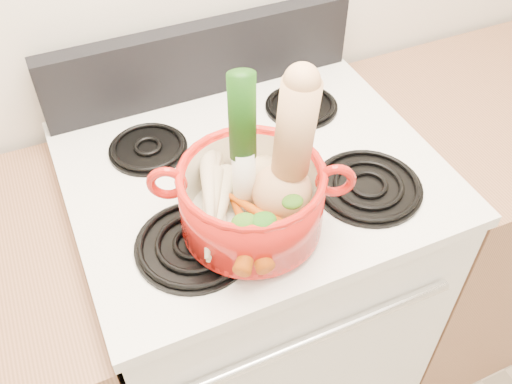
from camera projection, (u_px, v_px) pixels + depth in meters
name	position (u px, v px, depth m)	size (l,w,h in m)	color
stove_body	(253.00, 296.00, 1.58)	(0.76, 0.65, 0.92)	white
cooktop	(253.00, 171.00, 1.24)	(0.78, 0.67, 0.03)	silver
control_backsplash	(201.00, 60.00, 1.35)	(0.76, 0.05, 0.18)	black
oven_handle	(322.00, 335.00, 1.13)	(0.02, 0.02, 0.60)	silver
burner_front_left	(194.00, 244.00, 1.06)	(0.22, 0.22, 0.02)	black
burner_front_right	(368.00, 185.00, 1.17)	(0.22, 0.22, 0.02)	black
burner_back_left	(148.00, 147.00, 1.25)	(0.17, 0.17, 0.02)	black
burner_back_right	(301.00, 105.00, 1.36)	(0.17, 0.17, 0.02)	black
dutch_oven	(252.00, 199.00, 1.04)	(0.27, 0.27, 0.13)	#B8160F
pot_handle_left	(167.00, 183.00, 1.01)	(0.07, 0.07, 0.02)	#B8160F
pot_handle_right	(336.00, 181.00, 1.01)	(0.07, 0.07, 0.02)	#B8160F
squash	(284.00, 153.00, 0.97)	(0.12, 0.12, 0.28)	tan
leek	(243.00, 145.00, 0.97)	(0.05, 0.05, 0.31)	white
ginger	(253.00, 171.00, 1.11)	(0.09, 0.07, 0.05)	tan
parsnip_0	(213.00, 194.00, 1.07)	(0.04, 0.04, 0.22)	beige
parsnip_1	(219.00, 212.00, 1.03)	(0.04, 0.04, 0.20)	beige
parsnip_2	(217.00, 185.00, 1.07)	(0.04, 0.04, 0.19)	beige
parsnip_3	(210.00, 211.00, 1.02)	(0.04, 0.04, 0.19)	beige
parsnip_4	(209.00, 184.00, 1.05)	(0.04, 0.04, 0.22)	beige
parsnip_5	(209.00, 192.00, 1.03)	(0.04, 0.04, 0.22)	beige
carrot_0	(247.00, 232.00, 1.01)	(0.03, 0.03, 0.17)	#BF4009
carrot_1	(253.00, 237.00, 0.99)	(0.03, 0.03, 0.15)	#C15D09
carrot_2	(255.00, 212.00, 1.03)	(0.03, 0.03, 0.15)	orange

